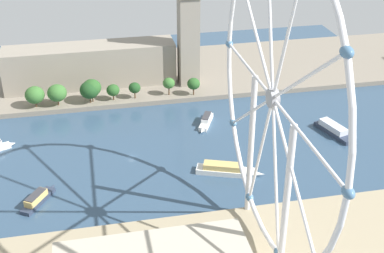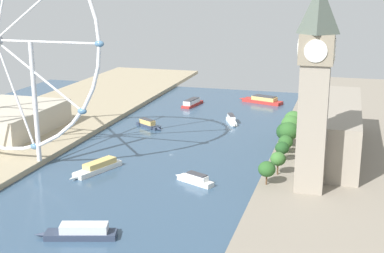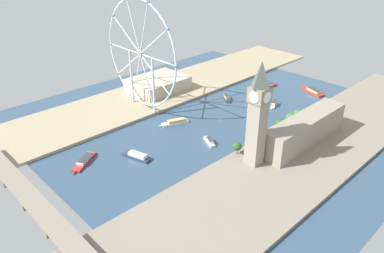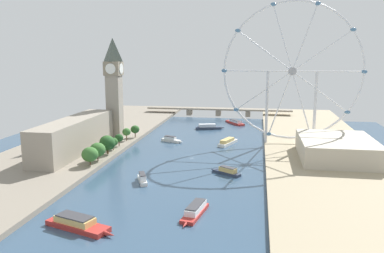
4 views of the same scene
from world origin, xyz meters
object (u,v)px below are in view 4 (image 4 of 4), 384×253
Objects in this scene: ferris_wheel at (292,72)px; riverside_hall at (336,148)px; parliament_block at (75,136)px; tour_boat_1 at (195,210)px; tour_boat_0 at (142,178)px; tour_boat_6 at (228,142)px; tour_boat_3 at (77,223)px; tour_boat_5 at (171,140)px; river_bridge at (218,110)px; tour_boat_2 at (235,122)px; clock_tower at (114,86)px; tour_boat_4 at (227,171)px; tour_boat_7 at (208,127)px.

ferris_wheel reaches higher than riverside_hall.
parliament_block reaches higher than tour_boat_1.
tour_boat_0 reaches higher than tour_boat_6.
tour_boat_5 is (3.39, 184.43, -0.34)m from tour_boat_3.
tour_boat_6 is at bearing -179.26° from ferris_wheel.
tour_boat_3 is (-30.01, -345.36, -4.99)m from river_bridge.
parliament_block is 3.19× the size of tour_boat_2.
river_bridge is 163.21m from tour_boat_5.
tour_boat_0 is 115.37m from tour_boat_5.
tour_boat_0 is (-19.72, -276.09, -4.96)m from river_bridge.
tour_boat_0 reaches higher than tour_boat_2.
tour_boat_4 is (110.73, -90.93, -47.64)m from clock_tower.
clock_tower is 113.01m from tour_boat_7.
ferris_wheel is 3.83× the size of tour_boat_7.
parliament_block is 137.94m from tour_boat_3.
tour_boat_4 is (30.98, -251.24, -5.29)m from river_bridge.
tour_boat_5 is at bearing 108.19° from tour_boat_6.
river_bridge is 8.93× the size of tour_boat_0.
riverside_hall is at bearing -56.31° from ferris_wheel.
tour_boat_2 is at bearing 55.06° from parliament_block.
river_bridge reaches higher than tour_boat_3.
tour_boat_2 is (115.04, 164.66, -14.22)m from parliament_block.
river_bridge reaches higher than tour_boat_6.
river_bridge is at bearing 117.47° from riverside_hall.
ferris_wheel reaches higher than tour_boat_5.
tour_boat_4 is at bearing -178.60° from tour_boat_1.
tour_boat_2 is at bearing 20.63° from tour_boat_6.
tour_boat_2 is at bearing -56.10° from tour_boat_4.
tour_boat_2 is at bearing -34.74° from tour_boat_0.
ferris_wheel is at bearing 19.58° from parliament_block.
riverside_hall is 142.93m from tour_boat_1.
tour_boat_3 is 252.53m from tour_boat_7.
tour_boat_2 is 1.52× the size of tour_boat_5.
ferris_wheel is 3.65× the size of tour_boat_6.
tour_boat_0 reaches higher than tour_boat_7.
tour_boat_3 reaches higher than tour_boat_6.
river_bridge is 5.51× the size of tour_boat_2.
tour_boat_6 is (51.72, -2.06, 0.18)m from tour_boat_5.
tour_boat_0 is 0.62× the size of tour_boat_2.
tour_boat_0 is at bearing 135.52° from tour_boat_2.
parliament_block is 184.49m from ferris_wheel.
tour_boat_7 reaches higher than tour_boat_1.
tour_boat_6 is (104.84, -2.69, -47.50)m from clock_tower.
tour_boat_5 is at bearing 43.84° from parliament_block.
riverside_hall reaches higher than tour_boat_0.
tour_boat_4 is (60.99, 94.13, -0.30)m from tour_boat_3.
ferris_wheel is at bearing -0.73° from clock_tower.
tour_boat_7 is (28.96, 250.86, -0.07)m from tour_boat_3.
tour_boat_0 is 223.21m from tour_boat_2.
tour_boat_3 is at bearing -66.12° from tour_boat_5.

